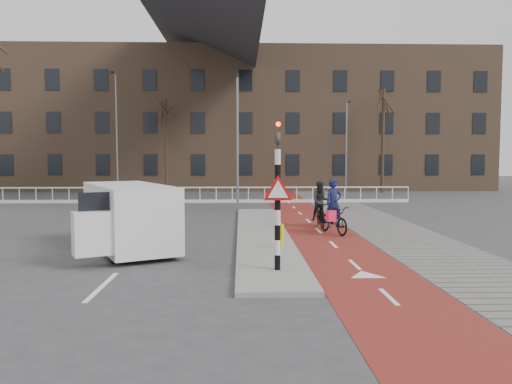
{
  "coord_description": "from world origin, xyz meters",
  "views": [
    {
      "loc": [
        -1.48,
        -13.77,
        2.81
      ],
      "look_at": [
        -0.9,
        5.0,
        1.5
      ],
      "focal_mm": 35.0,
      "sensor_mm": 36.0,
      "label": 1
    }
  ],
  "objects": [
    {
      "name": "townhouse_row",
      "position": [
        -3.0,
        32.0,
        7.81
      ],
      "size": [
        46.0,
        10.0,
        15.9
      ],
      "color": "#7F6047",
      "rests_on": "ground"
    },
    {
      "name": "tree_mid",
      "position": [
        -7.31,
        25.57,
        3.65
      ],
      "size": [
        0.23,
        0.23,
        7.3
      ],
      "primitive_type": "cylinder",
      "color": "#312316",
      "rests_on": "ground"
    },
    {
      "name": "curb_island",
      "position": [
        -0.7,
        4.0,
        0.06
      ],
      "size": [
        1.8,
        16.0,
        0.12
      ],
      "primitive_type": "cube",
      "color": "gray",
      "rests_on": "ground"
    },
    {
      "name": "bollard",
      "position": [
        -0.25,
        0.88,
        0.47
      ],
      "size": [
        0.12,
        0.12,
        0.7
      ],
      "primitive_type": "cylinder",
      "color": "yellow",
      "rests_on": "curb_island"
    },
    {
      "name": "streetlight_near",
      "position": [
        -1.63,
        12.47,
        3.52
      ],
      "size": [
        0.12,
        0.12,
        7.05
      ],
      "primitive_type": "cylinder",
      "color": "slate",
      "rests_on": "ground"
    },
    {
      "name": "streetlight_left",
      "position": [
        -9.9,
        20.61,
        4.26
      ],
      "size": [
        0.12,
        0.12,
        8.53
      ],
      "primitive_type": "cylinder",
      "color": "slate",
      "rests_on": "ground"
    },
    {
      "name": "tree_right",
      "position": [
        9.8,
        25.56,
        4.1
      ],
      "size": [
        0.25,
        0.25,
        8.2
      ],
      "primitive_type": "cylinder",
      "color": "#312316",
      "rests_on": "ground"
    },
    {
      "name": "railing",
      "position": [
        -5.0,
        17.0,
        0.31
      ],
      "size": [
        28.0,
        0.1,
        0.99
      ],
      "color": "silver",
      "rests_on": "ground"
    },
    {
      "name": "streetlight_right",
      "position": [
        6.58,
        24.14,
        3.53
      ],
      "size": [
        0.12,
        0.12,
        7.06
      ],
      "primitive_type": "cylinder",
      "color": "slate",
      "rests_on": "ground"
    },
    {
      "name": "traffic_signal",
      "position": [
        -0.6,
        -2.02,
        1.99
      ],
      "size": [
        0.8,
        0.8,
        3.68
      ],
      "color": "black",
      "rests_on": "curb_island"
    },
    {
      "name": "cyclist_far",
      "position": [
        1.73,
        5.98,
        0.77
      ],
      "size": [
        0.78,
        1.7,
        1.84
      ],
      "rotation": [
        0.0,
        0.0,
        0.01
      ],
      "color": "black",
      "rests_on": "bike_lane"
    },
    {
      "name": "ground",
      "position": [
        0.0,
        0.0,
        0.0
      ],
      "size": [
        120.0,
        120.0,
        0.0
      ],
      "primitive_type": "plane",
      "color": "#38383A",
      "rests_on": "ground"
    },
    {
      "name": "van",
      "position": [
        -4.84,
        1.24,
        1.05
      ],
      "size": [
        3.72,
        4.98,
        1.99
      ],
      "rotation": [
        0.0,
        0.0,
        0.46
      ],
      "color": "silver",
      "rests_on": "ground"
    },
    {
      "name": "sidewalk",
      "position": [
        4.3,
        10.0,
        0.01
      ],
      "size": [
        3.0,
        60.0,
        0.01
      ],
      "primitive_type": "cube",
      "color": "slate",
      "rests_on": "ground"
    },
    {
      "name": "cyclist_near",
      "position": [
        1.93,
        4.32,
        0.68
      ],
      "size": [
        1.28,
        2.05,
        2.01
      ],
      "rotation": [
        0.0,
        0.0,
        0.34
      ],
      "color": "black",
      "rests_on": "bike_lane"
    },
    {
      "name": "bike_lane",
      "position": [
        1.5,
        10.0,
        0.01
      ],
      "size": [
        2.5,
        60.0,
        0.01
      ],
      "primitive_type": "cube",
      "color": "maroon",
      "rests_on": "ground"
    }
  ]
}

